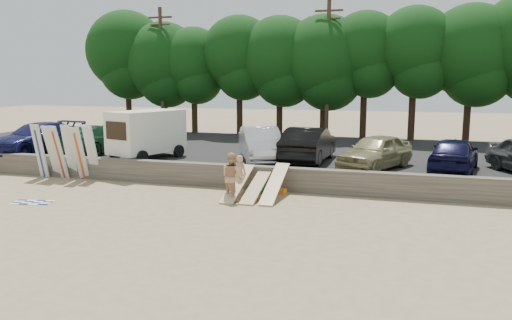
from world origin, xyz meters
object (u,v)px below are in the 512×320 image
(car_3, at_px, (309,145))
(beachgoer_a, at_px, (239,174))
(car_4, at_px, (375,152))
(car_0, at_px, (37,138))
(car_2, at_px, (261,144))
(cooler, at_px, (260,189))
(car_5, at_px, (454,154))
(car_1, at_px, (100,139))
(box_trailer, at_px, (147,132))
(beachgoer_b, at_px, (232,177))

(car_3, xyz_separation_m, beachgoer_a, (-1.98, -4.56, -0.74))
(car_4, distance_m, beachgoer_a, 6.31)
(car_0, relative_size, car_2, 1.11)
(car_2, height_order, car_3, car_3)
(car_2, xyz_separation_m, cooler, (1.08, -3.84, -1.36))
(car_3, distance_m, car_5, 6.51)
(car_0, relative_size, car_1, 1.06)
(beachgoer_a, bearing_deg, car_2, -108.60)
(car_5, distance_m, cooler, 8.49)
(cooler, bearing_deg, box_trailer, 165.50)
(car_0, xyz_separation_m, beachgoer_b, (12.93, -4.67, -0.56))
(car_0, relative_size, beachgoer_a, 3.42)
(box_trailer, relative_size, cooler, 10.97)
(car_0, relative_size, beachgoer_b, 2.93)
(cooler, bearing_deg, car_4, 44.51)
(cooler, bearing_deg, car_1, 167.17)
(car_2, xyz_separation_m, car_5, (8.76, -0.46, -0.06))
(car_5, bearing_deg, car_0, 11.09)
(box_trailer, bearing_deg, car_2, 28.02)
(car_2, height_order, cooler, car_2)
(car_5, bearing_deg, beachgoer_b, 40.99)
(beachgoer_a, distance_m, beachgoer_b, 1.17)
(car_2, xyz_separation_m, car_4, (5.49, -0.68, -0.05))
(car_2, distance_m, car_3, 2.32)
(box_trailer, xyz_separation_m, beachgoer_a, (6.00, -3.30, -1.24))
(car_3, relative_size, car_4, 1.14)
(car_5, relative_size, beachgoer_b, 2.37)
(car_1, distance_m, cooler, 11.13)
(car_3, relative_size, beachgoer_a, 3.19)
(car_4, relative_size, beachgoer_b, 2.40)
(car_0, bearing_deg, car_4, 8.27)
(box_trailer, bearing_deg, car_4, 20.03)
(car_5, bearing_deg, cooler, 34.19)
(car_4, height_order, cooler, car_4)
(box_trailer, bearing_deg, car_1, -179.61)
(car_3, distance_m, cooler, 4.56)
(car_0, distance_m, cooler, 14.00)
(car_0, height_order, car_2, car_2)
(car_5, relative_size, cooler, 11.69)
(car_4, bearing_deg, car_1, -158.88)
(car_5, height_order, beachgoer_a, car_5)
(car_4, distance_m, cooler, 5.59)
(car_3, bearing_deg, box_trailer, 10.68)
(car_4, distance_m, beachgoer_b, 6.94)
(car_1, relative_size, cooler, 13.63)
(car_4, distance_m, car_5, 3.27)
(box_trailer, bearing_deg, cooler, -4.58)
(car_1, xyz_separation_m, cooler, (10.27, -4.08, -1.29))
(car_1, relative_size, car_2, 1.05)
(box_trailer, xyz_separation_m, car_5, (14.44, 0.47, -0.59))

